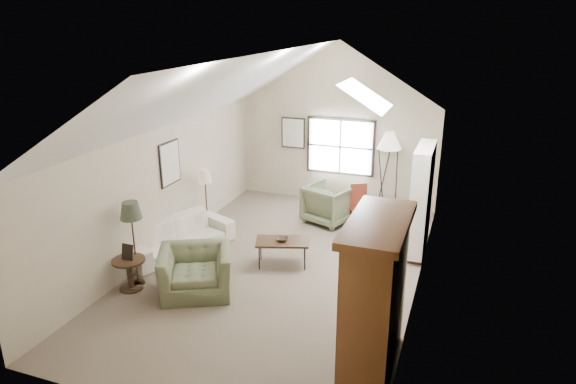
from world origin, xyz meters
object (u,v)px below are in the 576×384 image
(armoire, at_px, (374,301))
(coffee_table, at_px, (282,253))
(sofa, at_px, (178,236))
(armchair_far, at_px, (329,204))
(side_table, at_px, (130,274))
(side_chair, at_px, (360,206))
(armchair_near, at_px, (196,271))

(armoire, relative_size, coffee_table, 2.22)
(armoire, height_order, sofa, armoire)
(armchair_far, relative_size, side_table, 1.73)
(side_table, bearing_deg, side_chair, 52.61)
(armoire, distance_m, sofa, 5.05)
(side_chair, bearing_deg, armchair_far, 153.46)
(armchair_near, distance_m, side_table, 1.18)
(armchair_far, distance_m, side_table, 4.80)
(armoire, relative_size, side_chair, 2.25)
(side_table, bearing_deg, coffee_table, 38.88)
(sofa, relative_size, armchair_near, 1.88)
(armchair_near, relative_size, armchair_far, 1.22)
(armoire, height_order, armchair_near, armoire)
(sofa, bearing_deg, armchair_far, -20.41)
(armchair_near, bearing_deg, side_table, 167.85)
(armchair_far, relative_size, coffee_table, 0.99)
(armoire, distance_m, side_chair, 5.10)
(sofa, height_order, coffee_table, sofa)
(sofa, relative_size, side_chair, 2.32)
(sofa, distance_m, coffee_table, 2.18)
(armoire, distance_m, armchair_far, 5.35)
(armchair_far, xyz_separation_m, coffee_table, (-0.25, -2.39, -0.19))
(coffee_table, bearing_deg, side_table, -141.12)
(armchair_near, bearing_deg, side_chair, 35.35)
(side_table, bearing_deg, armoire, -10.26)
(armchair_near, xyz_separation_m, side_table, (-1.13, -0.30, -0.11))
(armchair_near, relative_size, side_table, 2.12)
(sofa, bearing_deg, side_chair, -28.18)
(sofa, distance_m, side_table, 1.60)
(coffee_table, relative_size, side_table, 1.75)
(armchair_near, bearing_deg, sofa, 104.20)
(armchair_far, height_order, side_chair, side_chair)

